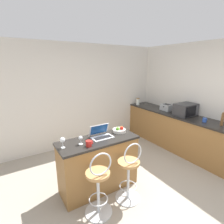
% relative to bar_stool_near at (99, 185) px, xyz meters
% --- Properties ---
extents(ground_plane, '(20.00, 20.00, 0.00)m').
position_rel_bar_stool_near_xyz_m(ground_plane, '(0.72, -0.20, -0.47)').
color(ground_plane, gray).
extents(wall_back, '(12.00, 0.06, 2.60)m').
position_rel_bar_stool_near_xyz_m(wall_back, '(0.72, 2.35, 0.83)').
color(wall_back, silver).
rests_on(wall_back, ground_plane).
extents(breakfast_bar, '(1.33, 0.53, 0.91)m').
position_rel_bar_stool_near_xyz_m(breakfast_bar, '(0.27, 0.50, -0.01)').
color(breakfast_bar, olive).
rests_on(breakfast_bar, ground_plane).
extents(counter_right, '(0.64, 3.05, 0.91)m').
position_rel_bar_stool_near_xyz_m(counter_right, '(2.66, 0.81, -0.01)').
color(counter_right, olive).
rests_on(counter_right, ground_plane).
extents(bar_stool_near, '(0.40, 0.40, 1.00)m').
position_rel_bar_stool_near_xyz_m(bar_stool_near, '(0.00, 0.00, 0.00)').
color(bar_stool_near, silver).
rests_on(bar_stool_near, ground_plane).
extents(bar_stool_far, '(0.40, 0.40, 1.00)m').
position_rel_bar_stool_near_xyz_m(bar_stool_far, '(0.53, 0.00, 0.00)').
color(bar_stool_far, silver).
rests_on(bar_stool_far, ground_plane).
extents(laptop, '(0.36, 0.25, 0.20)m').
position_rel_bar_stool_near_xyz_m(laptop, '(0.36, 0.57, 0.49)').
color(laptop, silver).
rests_on(laptop, breakfast_bar).
extents(microwave, '(0.51, 0.36, 0.29)m').
position_rel_bar_stool_near_xyz_m(microwave, '(2.68, 0.62, 0.58)').
color(microwave, '#2D2D30').
rests_on(microwave, counter_right).
extents(toaster, '(0.23, 0.28, 0.16)m').
position_rel_bar_stool_near_xyz_m(toaster, '(2.69, 1.20, 0.52)').
color(toaster, '#9EA3A8').
rests_on(toaster, counter_right).
extents(wine_glass_tall, '(0.07, 0.07, 0.13)m').
position_rel_bar_stool_near_xyz_m(wine_glass_tall, '(-0.04, 0.48, 0.53)').
color(wine_glass_tall, silver).
rests_on(wine_glass_tall, breakfast_bar).
extents(wine_glass_short, '(0.08, 0.08, 0.16)m').
position_rel_bar_stool_near_xyz_m(wine_glass_short, '(-0.31, 0.51, 0.56)').
color(wine_glass_short, silver).
rests_on(wine_glass_short, breakfast_bar).
extents(mug_blue, '(0.10, 0.08, 0.09)m').
position_rel_bar_stool_near_xyz_m(mug_blue, '(2.60, 0.09, 0.49)').
color(mug_blue, '#2D51AD').
rests_on(mug_blue, counter_right).
extents(pepper_mill, '(0.05, 0.05, 0.28)m').
position_rel_bar_stool_near_xyz_m(pepper_mill, '(2.67, -0.22, 0.57)').
color(pepper_mill, brown).
rests_on(pepper_mill, counter_right).
extents(storage_jar, '(0.10, 0.10, 0.20)m').
position_rel_bar_stool_near_xyz_m(storage_jar, '(2.47, 2.11, 0.54)').
color(storage_jar, silver).
rests_on(storage_jar, counter_right).
extents(mug_red, '(0.11, 0.09, 0.09)m').
position_rel_bar_stool_near_xyz_m(mug_red, '(0.03, 0.35, 0.49)').
color(mug_red, red).
rests_on(mug_red, breakfast_bar).
extents(fruit_bowl, '(0.24, 0.24, 0.11)m').
position_rel_bar_stool_near_xyz_m(fruit_bowl, '(0.74, 0.58, 0.48)').
color(fruit_bowl, silver).
rests_on(fruit_bowl, breakfast_bar).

